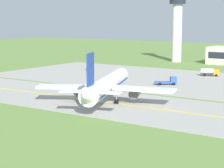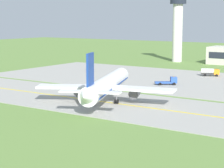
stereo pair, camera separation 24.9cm
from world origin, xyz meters
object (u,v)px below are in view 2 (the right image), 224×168
Objects in this scene: airplane_lead at (107,85)px; service_truck_fuel at (169,81)px; control_tower at (178,21)px; service_truck_baggage at (210,72)px; service_truck_pushback at (90,67)px.

airplane_lead is 31.84m from service_truck_fuel.
airplane_lead reaches higher than service_truck_fuel.
airplane_lead is 100.09m from control_tower.
airplane_lead reaches higher than service_truck_baggage.
service_truck_pushback is (-38.82, 45.07, -2.60)m from airplane_lead.
service_truck_pushback is 0.19× the size of control_tower.
service_truck_pushback reaches higher than service_truck_fuel.
service_truck_fuel is 71.44m from control_tower.
service_truck_pushback is at bearing 130.74° from airplane_lead.
control_tower is at bearing 106.06° from airplane_lead.
airplane_lead reaches higher than service_truck_pushback.
airplane_lead is 5.96× the size of service_truck_fuel.
service_truck_fuel is at bearing 89.21° from airplane_lead.
service_truck_baggage is 25.21m from service_truck_fuel.
airplane_lead is 6.02× the size of service_truck_baggage.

